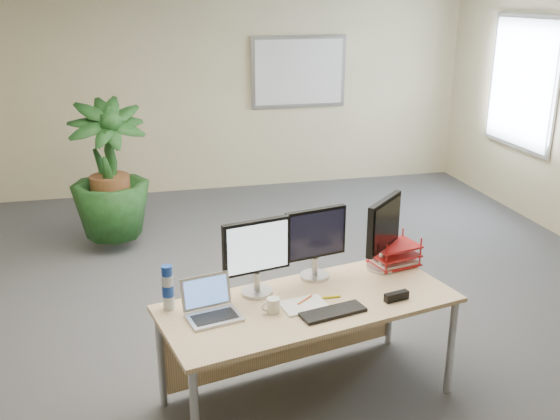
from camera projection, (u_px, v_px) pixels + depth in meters
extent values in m
plane|color=#4C4C51|center=(281.00, 333.00, 4.94)|extent=(8.00, 8.00, 0.00)
cube|color=beige|center=(210.00, 90.00, 8.17)|extent=(7.00, 0.04, 2.70)
cube|color=#A1A1A5|center=(299.00, 72.00, 8.34)|extent=(1.30, 0.03, 0.95)
cube|color=white|center=(299.00, 72.00, 8.32)|extent=(1.20, 0.01, 0.85)
cube|color=#A1A1A5|center=(522.00, 83.00, 7.31)|extent=(0.03, 1.30, 1.55)
cube|color=white|center=(521.00, 83.00, 7.30)|extent=(0.01, 1.20, 1.45)
cube|color=tan|center=(309.00, 304.00, 3.91)|extent=(1.99, 1.16, 0.03)
cube|color=tan|center=(284.00, 328.00, 4.34)|extent=(1.73, 0.39, 0.57)
cylinder|color=#B2B2B7|center=(451.00, 347.00, 4.10)|extent=(0.05, 0.05, 0.69)
cylinder|color=#B2B2B7|center=(161.00, 360.00, 3.96)|extent=(0.05, 0.05, 0.69)
cylinder|color=#B2B2B7|center=(390.00, 303.00, 4.68)|extent=(0.05, 0.05, 0.69)
imported|color=black|center=(110.00, 180.00, 6.33)|extent=(0.98, 0.98, 1.50)
cylinder|color=#B2B2B7|center=(257.00, 292.00, 4.01)|extent=(0.20, 0.20, 0.02)
cylinder|color=#B2B2B7|center=(257.00, 282.00, 3.99)|extent=(0.04, 0.04, 0.12)
cube|color=black|center=(256.00, 246.00, 3.91)|extent=(0.45, 0.14, 0.35)
cube|color=silver|center=(258.00, 248.00, 3.89)|extent=(0.40, 0.09, 0.31)
cylinder|color=#B2B2B7|center=(315.00, 276.00, 4.24)|extent=(0.20, 0.20, 0.02)
cylinder|color=#B2B2B7|center=(315.00, 266.00, 4.22)|extent=(0.04, 0.04, 0.12)
cube|color=black|center=(316.00, 233.00, 4.14)|extent=(0.44, 0.13, 0.34)
cube|color=black|center=(317.00, 234.00, 4.12)|extent=(0.39, 0.09, 0.30)
cylinder|color=#B2B2B7|center=(381.00, 267.00, 4.37)|extent=(0.21, 0.21, 0.02)
cylinder|color=#B2B2B7|center=(382.00, 258.00, 4.35)|extent=(0.04, 0.04, 0.13)
cube|color=black|center=(384.00, 224.00, 4.27)|extent=(0.36, 0.35, 0.36)
cube|color=black|center=(387.00, 224.00, 4.25)|extent=(0.31, 0.30, 0.32)
cube|color=silver|center=(214.00, 317.00, 3.70)|extent=(0.35, 0.28, 0.02)
cube|color=black|center=(215.00, 317.00, 3.69)|extent=(0.29, 0.19, 0.00)
cube|color=silver|center=(206.00, 291.00, 3.78)|extent=(0.31, 0.12, 0.20)
cube|color=#5485DA|center=(206.00, 292.00, 3.77)|extent=(0.27, 0.10, 0.17)
cube|color=black|center=(333.00, 312.00, 3.75)|extent=(0.43, 0.22, 0.02)
cylinder|color=white|center=(273.00, 305.00, 3.76)|extent=(0.08, 0.08, 0.09)
torus|color=white|center=(266.00, 306.00, 3.75)|extent=(0.06, 0.03, 0.06)
cube|color=white|center=(304.00, 305.00, 3.85)|extent=(0.30, 0.24, 0.01)
cylinder|color=orange|center=(305.00, 300.00, 3.89)|extent=(0.12, 0.10, 0.01)
cylinder|color=yellow|center=(331.00, 297.00, 3.95)|extent=(0.12, 0.02, 0.02)
cylinder|color=silver|center=(168.00, 292.00, 3.78)|extent=(0.07, 0.07, 0.22)
cylinder|color=#173DAF|center=(167.00, 271.00, 3.74)|extent=(0.07, 0.07, 0.06)
cylinder|color=#173DAF|center=(168.00, 290.00, 3.78)|extent=(0.07, 0.07, 0.07)
cube|color=#A71414|center=(394.00, 263.00, 4.43)|extent=(0.36, 0.30, 0.01)
cube|color=#A71414|center=(394.00, 254.00, 4.41)|extent=(0.36, 0.30, 0.01)
cube|color=#A71414|center=(395.00, 245.00, 4.39)|extent=(0.36, 0.30, 0.01)
cube|color=white|center=(394.00, 261.00, 4.43)|extent=(0.33, 0.27, 0.02)
cube|color=black|center=(396.00, 296.00, 3.91)|extent=(0.17, 0.08, 0.05)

